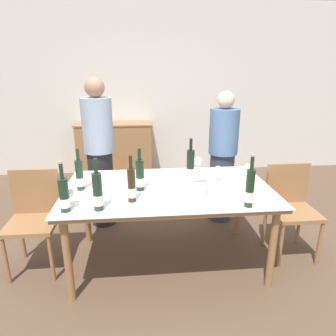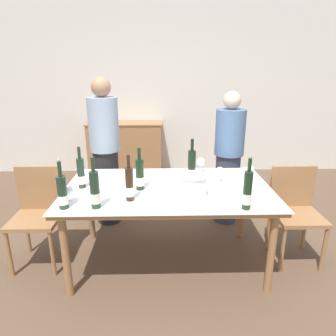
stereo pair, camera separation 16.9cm
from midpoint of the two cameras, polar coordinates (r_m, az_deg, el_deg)
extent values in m
plane|color=brown|center=(3.00, 1.69, -17.23)|extent=(12.00, 12.00, 0.00)
cube|color=silver|center=(5.22, 0.18, 14.48)|extent=(8.00, 0.10, 2.80)
cube|color=#996B42|center=(5.11, -7.13, 3.41)|extent=(1.21, 0.44, 0.89)
cube|color=#996B42|center=(5.02, -7.34, 8.46)|extent=(1.24, 0.46, 0.02)
cylinder|color=#996B42|center=(2.52, -17.02, -15.91)|extent=(0.06, 0.06, 0.71)
cylinder|color=#996B42|center=(2.62, 20.89, -15.06)|extent=(0.06, 0.06, 0.71)
cylinder|color=#996B42|center=(3.26, -13.10, -7.43)|extent=(0.06, 0.06, 0.71)
cylinder|color=#996B42|center=(3.33, 15.44, -7.05)|extent=(0.06, 0.06, 0.71)
cube|color=#996B42|center=(2.64, 1.83, -4.22)|extent=(1.77, 1.03, 0.04)
cube|color=white|center=(2.64, 1.84, -3.80)|extent=(1.80, 1.06, 0.01)
cylinder|color=white|center=(2.44, 6.65, -3.37)|extent=(0.22, 0.22, 0.19)
cylinder|color=white|center=(2.41, 6.72, -1.45)|extent=(0.24, 0.24, 0.01)
cylinder|color=#1E3323|center=(2.25, -11.69, -4.15)|extent=(0.07, 0.07, 0.28)
cylinder|color=silver|center=(2.28, -11.59, -5.61)|extent=(0.07, 0.07, 0.08)
cylinder|color=#1E3323|center=(2.19, -12.02, 0.62)|extent=(0.03, 0.03, 0.11)
cylinder|color=black|center=(2.74, 6.29, 0.29)|extent=(0.07, 0.07, 0.30)
cylinder|color=silver|center=(2.76, 6.25, -0.99)|extent=(0.07, 0.07, 0.08)
cylinder|color=black|center=(2.68, 6.44, 4.39)|extent=(0.03, 0.03, 0.11)
cylinder|color=#1E3323|center=(2.67, -14.51, -1.00)|extent=(0.06, 0.06, 0.26)
cylinder|color=silver|center=(2.69, -14.41, -2.16)|extent=(0.06, 0.06, 0.07)
cylinder|color=#1E3323|center=(2.62, -14.83, 2.80)|extent=(0.03, 0.03, 0.10)
cylinder|color=black|center=(2.28, 16.96, -4.17)|extent=(0.06, 0.06, 0.29)
cylinder|color=white|center=(2.31, 16.81, -5.64)|extent=(0.07, 0.07, 0.08)
cylinder|color=black|center=(2.22, 17.42, 0.54)|extent=(0.03, 0.03, 0.10)
cylinder|color=tan|center=(2.20, 17.57, 2.00)|extent=(0.02, 0.02, 0.02)
cylinder|color=#332314|center=(2.34, -5.32, -3.12)|extent=(0.06, 0.06, 0.27)
cylinder|color=white|center=(2.37, -5.28, -4.47)|extent=(0.06, 0.06, 0.08)
cylinder|color=#332314|center=(2.28, -5.46, 1.27)|extent=(0.03, 0.03, 0.10)
cylinder|color=#1E3323|center=(2.31, -17.52, -4.51)|extent=(0.07, 0.07, 0.25)
cylinder|color=white|center=(2.33, -17.39, -5.76)|extent=(0.07, 0.07, 0.07)
cylinder|color=#1E3323|center=(2.25, -17.96, -0.20)|extent=(0.03, 0.03, 0.11)
cylinder|color=tan|center=(2.23, -18.12, 1.39)|extent=(0.02, 0.02, 0.02)
cylinder|color=black|center=(2.55, -3.53, -1.26)|extent=(0.07, 0.07, 0.27)
cylinder|color=silver|center=(2.57, -3.50, -2.51)|extent=(0.07, 0.07, 0.08)
cylinder|color=black|center=(2.50, -3.61, 2.76)|extent=(0.03, 0.03, 0.10)
cylinder|color=white|center=(2.94, 16.89, -2.14)|extent=(0.07, 0.07, 0.00)
cylinder|color=white|center=(2.92, 16.97, -1.38)|extent=(0.01, 0.01, 0.08)
sphere|color=white|center=(2.90, 17.08, -0.21)|extent=(0.07, 0.07, 0.07)
cylinder|color=white|center=(3.03, 7.77, -0.89)|extent=(0.06, 0.06, 0.00)
cylinder|color=white|center=(3.01, 7.81, -0.12)|extent=(0.01, 0.01, 0.08)
sphere|color=white|center=(2.99, 7.87, 1.16)|extent=(0.08, 0.08, 0.08)
cylinder|color=white|center=(2.44, -16.42, -6.27)|extent=(0.07, 0.07, 0.00)
cylinder|color=white|center=(2.43, -16.49, -5.47)|extent=(0.01, 0.01, 0.07)
sphere|color=white|center=(2.41, -16.62, -4.11)|extent=(0.08, 0.08, 0.08)
cylinder|color=white|center=(2.80, 11.41, -2.68)|extent=(0.06, 0.06, 0.00)
cylinder|color=white|center=(2.79, 11.47, -1.82)|extent=(0.01, 0.01, 0.08)
sphere|color=white|center=(2.77, 11.55, -0.52)|extent=(0.07, 0.07, 0.07)
cylinder|color=#996B42|center=(2.99, -26.53, -14.52)|extent=(0.03, 0.03, 0.44)
cylinder|color=#996B42|center=(2.85, -19.55, -15.15)|extent=(0.03, 0.03, 0.44)
cylinder|color=#996B42|center=(3.28, -23.88, -11.15)|extent=(0.03, 0.03, 0.44)
cylinder|color=#996B42|center=(3.15, -17.53, -11.53)|extent=(0.03, 0.03, 0.44)
cube|color=#996B42|center=(2.95, -22.42, -9.06)|extent=(0.42, 0.42, 0.04)
cube|color=#996B42|center=(3.02, -21.70, -3.53)|extent=(0.42, 0.04, 0.42)
cylinder|color=#996B42|center=(2.95, 22.59, -14.30)|extent=(0.03, 0.03, 0.44)
cylinder|color=#996B42|center=(3.12, 28.99, -13.48)|extent=(0.03, 0.03, 0.44)
cylinder|color=#996B42|center=(3.25, 20.01, -10.91)|extent=(0.03, 0.03, 0.44)
cylinder|color=#996B42|center=(3.40, 25.93, -10.38)|extent=(0.03, 0.03, 0.44)
cube|color=#996B42|center=(3.06, 24.97, -8.34)|extent=(0.42, 0.42, 0.04)
cube|color=#996B42|center=(3.14, 24.01, -3.20)|extent=(0.42, 0.04, 0.41)
cylinder|color=#262628|center=(3.57, -10.11, -3.51)|extent=(0.28, 0.28, 0.87)
cylinder|color=#8C9EB2|center=(3.37, -10.79, 8.12)|extent=(0.33, 0.33, 0.59)
sphere|color=#A37556|center=(3.32, -11.21, 14.89)|extent=(0.21, 0.21, 0.21)
cylinder|color=#383F56|center=(3.63, 12.40, -3.72)|extent=(0.28, 0.28, 0.82)
cylinder|color=#4C6B93|center=(3.44, 13.14, 6.62)|extent=(0.33, 0.33, 0.51)
sphere|color=beige|center=(3.39, 13.58, 12.43)|extent=(0.19, 0.19, 0.19)
camera|label=1|loc=(0.08, -88.12, 0.62)|focal=32.00mm
camera|label=2|loc=(0.08, 91.88, -0.62)|focal=32.00mm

